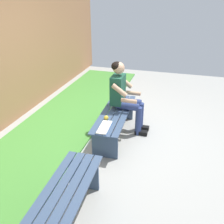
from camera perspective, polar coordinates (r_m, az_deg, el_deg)
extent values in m
cube|color=#9E9E99|center=(3.55, 12.35, -15.78)|extent=(10.00, 7.00, 0.04)
cube|color=#478C38|center=(4.12, -18.38, -9.39)|extent=(9.00, 1.45, 0.03)
cube|color=#384C6B|center=(4.28, -1.57, 0.06)|extent=(1.57, 0.17, 0.02)
cube|color=#384C6B|center=(4.25, -0.06, -0.10)|extent=(1.57, 0.17, 0.02)
cube|color=#384C6B|center=(4.23, 1.46, -0.27)|extent=(1.57, 0.17, 0.02)
cube|color=#384C6B|center=(4.21, 2.99, -0.43)|extent=(1.57, 0.17, 0.02)
cube|color=#384C6B|center=(4.92, 2.45, 0.80)|extent=(0.05, 0.40, 0.43)
cube|color=#384C6B|center=(3.79, -1.65, -7.56)|extent=(0.05, 0.40, 0.43)
cube|color=#384C6B|center=(2.79, -14.64, -17.21)|extent=(1.45, 0.17, 0.02)
cube|color=#384C6B|center=(2.75, -12.40, -17.76)|extent=(1.45, 0.17, 0.02)
cube|color=#384C6B|center=(2.71, -10.08, -18.30)|extent=(1.45, 0.17, 0.02)
cube|color=#384C6B|center=(2.67, -7.68, -18.83)|extent=(1.45, 0.17, 0.02)
cube|color=#384C6B|center=(3.29, -6.51, -13.89)|extent=(0.05, 0.40, 0.43)
cube|color=#1E513D|center=(4.33, 1.35, 5.15)|extent=(0.34, 0.20, 0.50)
sphere|color=tan|center=(4.20, 1.53, 9.98)|extent=(0.20, 0.20, 0.20)
ellipsoid|color=black|center=(4.20, 1.14, 10.40)|extent=(0.20, 0.19, 0.15)
cylinder|color=navy|center=(4.46, 4.10, 2.27)|extent=(0.13, 0.40, 0.13)
cylinder|color=navy|center=(4.30, 3.57, 1.34)|extent=(0.13, 0.40, 0.13)
cylinder|color=navy|center=(4.54, 6.46, -1.03)|extent=(0.11, 0.11, 0.52)
cube|color=black|center=(4.64, 7.05, -3.59)|extent=(0.10, 0.22, 0.07)
cylinder|color=navy|center=(4.38, 6.02, -2.06)|extent=(0.11, 0.11, 0.52)
cube|color=black|center=(4.48, 6.64, -4.69)|extent=(0.10, 0.22, 0.07)
cylinder|color=tan|center=(4.48, 3.06, 6.80)|extent=(0.08, 0.28, 0.23)
cylinder|color=tan|center=(4.48, 4.91, 4.29)|extent=(0.07, 0.26, 0.07)
cylinder|color=tan|center=(4.09, 1.66, 4.94)|extent=(0.08, 0.28, 0.23)
cylinder|color=tan|center=(4.16, 3.88, 2.54)|extent=(0.07, 0.26, 0.07)
sphere|color=gold|center=(3.97, -1.33, -1.33)|extent=(0.08, 0.08, 0.08)
cube|color=white|center=(3.84, -1.34, -2.80)|extent=(0.21, 0.16, 0.02)
cube|color=white|center=(3.67, -2.18, -4.31)|extent=(0.21, 0.16, 0.02)
cube|color=#1E478C|center=(3.76, -1.75, -3.65)|extent=(0.42, 0.18, 0.01)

